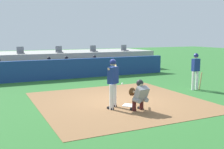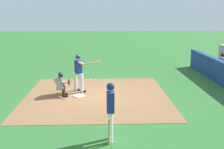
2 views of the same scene
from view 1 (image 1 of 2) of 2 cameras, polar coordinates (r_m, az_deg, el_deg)
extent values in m
plane|color=#2D6B2D|center=(11.01, 1.57, -5.63)|extent=(80.00, 80.00, 0.00)
cube|color=olive|center=(11.01, 1.57, -5.60)|extent=(6.40, 6.40, 0.01)
cube|color=white|center=(10.32, 3.60, -6.46)|extent=(0.62, 0.62, 0.02)
cylinder|color=silver|center=(9.66, -0.12, -4.80)|extent=(0.15, 0.15, 0.92)
cylinder|color=silver|center=(10.05, 0.52, -4.29)|extent=(0.15, 0.15, 0.92)
cube|color=navy|center=(9.71, 0.21, -0.16)|extent=(0.45, 0.39, 0.60)
sphere|color=tan|center=(9.66, 0.21, 2.36)|extent=(0.21, 0.21, 0.21)
sphere|color=navy|center=(9.66, 0.21, 2.57)|extent=(0.24, 0.24, 0.24)
cylinder|color=tan|center=(9.79, 0.14, 1.14)|extent=(0.53, 0.39, 0.18)
cylinder|color=tan|center=(9.92, 1.03, 1.23)|extent=(0.18, 0.27, 0.17)
cylinder|color=tan|center=(10.43, 0.75, 1.85)|extent=(0.36, 0.81, 0.24)
cube|color=black|center=(9.81, -0.34, -7.10)|extent=(0.18, 0.28, 0.09)
cube|color=black|center=(10.19, 0.30, -6.51)|extent=(0.18, 0.28, 0.09)
cylinder|color=gray|center=(9.43, 5.20, -5.41)|extent=(0.19, 0.33, 0.16)
cylinder|color=#4C1919|center=(9.60, 4.66, -6.45)|extent=(0.14, 0.14, 0.42)
cube|color=black|center=(9.69, 4.44, -7.35)|extent=(0.13, 0.25, 0.08)
cylinder|color=gray|center=(9.61, 6.76, -5.17)|extent=(0.19, 0.33, 0.16)
cylinder|color=#4C1919|center=(9.78, 6.21, -6.19)|extent=(0.14, 0.14, 0.42)
cube|color=black|center=(9.87, 5.99, -7.08)|extent=(0.13, 0.25, 0.08)
cube|color=gray|center=(9.43, 6.19, -4.05)|extent=(0.44, 0.47, 0.57)
cube|color=#2D2D33|center=(9.53, 5.76, -3.92)|extent=(0.40, 0.28, 0.45)
sphere|color=beige|center=(9.43, 5.93, -1.93)|extent=(0.21, 0.21, 0.21)
sphere|color=#232328|center=(9.44, 5.86, -1.79)|extent=(0.25, 0.25, 0.25)
cylinder|color=beige|center=(9.59, 5.20, -3.83)|extent=(0.14, 0.46, 0.10)
ellipsoid|color=brown|center=(9.74, 4.24, -3.63)|extent=(0.29, 0.14, 0.30)
sphere|color=white|center=(10.59, 2.16, -1.93)|extent=(0.07, 0.07, 0.07)
cylinder|color=silver|center=(13.72, 16.64, -1.24)|extent=(0.14, 0.14, 0.92)
cylinder|color=silver|center=(13.88, 17.38, -1.17)|extent=(0.14, 0.14, 0.92)
cube|color=navy|center=(13.70, 17.15, 1.93)|extent=(0.36, 0.22, 0.60)
sphere|color=tan|center=(13.66, 17.22, 3.68)|extent=(0.20, 0.20, 0.20)
sphere|color=navy|center=(13.66, 17.23, 3.81)|extent=(0.23, 0.23, 0.23)
cylinder|color=tan|center=(13.97, 18.06, -1.28)|extent=(0.18, 0.06, 0.85)
cube|color=navy|center=(16.86, -8.49, 1.22)|extent=(13.00, 0.30, 1.20)
cube|color=olive|center=(17.86, -9.40, 0.38)|extent=(11.80, 0.44, 0.45)
cylinder|color=#939399|center=(16.93, -22.08, 0.35)|extent=(0.15, 0.40, 0.15)
cylinder|color=#939399|center=(16.77, -21.99, -0.63)|extent=(0.13, 0.13, 0.45)
cube|color=maroon|center=(16.75, -21.94, -1.28)|extent=(0.11, 0.24, 0.08)
cylinder|color=brown|center=(17.00, -21.89, 0.94)|extent=(0.09, 0.41, 0.22)
cylinder|color=#939399|center=(17.28, -13.26, 0.89)|extent=(0.15, 0.40, 0.15)
cylinder|color=#939399|center=(17.12, -13.09, -0.07)|extent=(0.13, 0.13, 0.45)
cube|color=maroon|center=(17.10, -13.03, -0.70)|extent=(0.11, 0.24, 0.08)
cylinder|color=#939399|center=(17.34, -12.42, 0.94)|extent=(0.15, 0.40, 0.15)
cylinder|color=#939399|center=(17.18, -12.24, -0.01)|extent=(0.13, 0.13, 0.45)
cube|color=maroon|center=(17.16, -12.19, -0.65)|extent=(0.11, 0.24, 0.08)
cube|color=gray|center=(17.49, -13.03, 1.87)|extent=(0.36, 0.22, 0.54)
sphere|color=beige|center=(17.45, -13.07, 3.15)|extent=(0.20, 0.20, 0.20)
sphere|color=black|center=(17.45, -13.07, 3.28)|extent=(0.22, 0.22, 0.22)
cylinder|color=beige|center=(17.33, -13.56, 1.44)|extent=(0.09, 0.41, 0.22)
cylinder|color=beige|center=(17.41, -12.28, 1.51)|extent=(0.09, 0.41, 0.22)
cylinder|color=#939399|center=(17.55, -9.70, 1.10)|extent=(0.15, 0.40, 0.15)
cylinder|color=#939399|center=(17.39, -9.50, 0.16)|extent=(0.13, 0.13, 0.45)
cube|color=maroon|center=(17.37, -9.44, -0.46)|extent=(0.11, 0.24, 0.08)
cylinder|color=#939399|center=(17.62, -8.88, 1.15)|extent=(0.15, 0.40, 0.15)
cylinder|color=#939399|center=(17.46, -8.68, 0.21)|extent=(0.13, 0.13, 0.45)
cube|color=maroon|center=(17.44, -8.62, -0.41)|extent=(0.11, 0.24, 0.08)
cube|color=gray|center=(17.76, -9.51, 2.07)|extent=(0.36, 0.22, 0.54)
sphere|color=#996B4C|center=(17.72, -9.54, 3.32)|extent=(0.20, 0.20, 0.20)
sphere|color=black|center=(17.72, -9.54, 3.45)|extent=(0.22, 0.22, 0.22)
cylinder|color=#996B4C|center=(17.59, -10.00, 1.64)|extent=(0.09, 0.41, 0.22)
cylinder|color=#996B4C|center=(17.70, -8.75, 1.71)|extent=(0.09, 0.41, 0.22)
cylinder|color=#939399|center=(18.16, -3.79, 1.44)|extent=(0.15, 0.40, 0.15)
cylinder|color=#939399|center=(18.01, -3.54, 0.54)|extent=(0.13, 0.13, 0.45)
cube|color=maroon|center=(17.99, -3.48, -0.07)|extent=(0.11, 0.24, 0.08)
cylinder|color=#939399|center=(18.26, -3.03, 1.48)|extent=(0.15, 0.40, 0.15)
cylinder|color=#939399|center=(18.11, -2.78, 0.59)|extent=(0.13, 0.13, 0.45)
cube|color=maroon|center=(18.09, -2.72, -0.01)|extent=(0.11, 0.24, 0.08)
cube|color=gray|center=(18.39, -3.67, 2.37)|extent=(0.36, 0.22, 0.54)
sphere|color=tan|center=(18.35, -3.68, 3.58)|extent=(0.20, 0.20, 0.20)
sphere|color=black|center=(18.35, -3.68, 3.71)|extent=(0.22, 0.22, 0.22)
cylinder|color=tan|center=(18.19, -4.09, 1.96)|extent=(0.09, 0.41, 0.22)
cylinder|color=tan|center=(18.34, -2.93, 2.03)|extent=(0.09, 0.41, 0.22)
cube|color=#9E9E99|center=(21.08, -12.00, 2.80)|extent=(15.00, 4.40, 1.40)
cube|color=slate|center=(18.99, -18.59, 4.21)|extent=(0.46, 0.46, 0.08)
cube|color=slate|center=(19.18, -18.70, 4.96)|extent=(0.46, 0.06, 0.40)
cube|color=slate|center=(19.47, -10.96, 4.58)|extent=(0.46, 0.46, 0.08)
cube|color=slate|center=(19.65, -11.12, 5.31)|extent=(0.46, 0.06, 0.40)
cube|color=slate|center=(20.28, -3.81, 4.85)|extent=(0.46, 0.46, 0.08)
cube|color=slate|center=(20.45, -4.02, 5.55)|extent=(0.46, 0.06, 0.40)
cube|color=slate|center=(21.37, 2.71, 5.03)|extent=(0.46, 0.46, 0.08)
cube|color=slate|center=(21.54, 2.46, 5.70)|extent=(0.46, 0.06, 0.40)
camera|label=2|loc=(19.42, 34.80, 10.21)|focal=43.89mm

